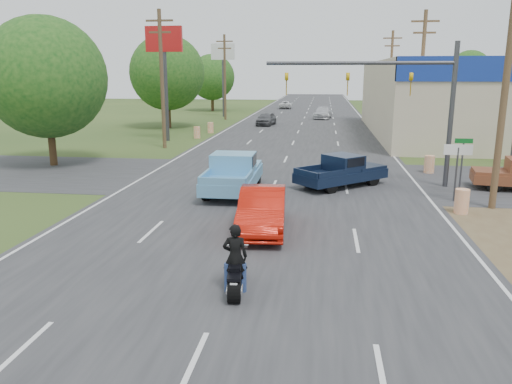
# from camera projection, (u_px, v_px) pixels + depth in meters

# --- Properties ---
(ground) EXTENTS (200.00, 200.00, 0.00)m
(ground) POSITION_uv_depth(u_px,v_px,m) (192.00, 367.00, 9.62)
(ground) COLOR #2B441B
(ground) RESTS_ON ground
(main_road) EXTENTS (15.00, 180.00, 0.02)m
(main_road) POSITION_uv_depth(u_px,v_px,m) (298.00, 132.00, 48.18)
(main_road) COLOR #2D2D30
(main_road) RESTS_ON ground
(cross_road) EXTENTS (120.00, 10.00, 0.02)m
(cross_road) POSITION_uv_depth(u_px,v_px,m) (277.00, 178.00, 26.97)
(cross_road) COLOR #2D2D30
(cross_road) RESTS_ON ground
(utility_pole_1) EXTENTS (2.00, 0.28, 10.00)m
(utility_pole_1) POSITION_uv_depth(u_px,v_px,m) (506.00, 78.00, 19.69)
(utility_pole_1) COLOR #4C3823
(utility_pole_1) RESTS_ON ground
(utility_pole_2) EXTENTS (2.00, 0.28, 10.00)m
(utility_pole_2) POSITION_uv_depth(u_px,v_px,m) (421.00, 76.00, 37.05)
(utility_pole_2) COLOR #4C3823
(utility_pole_2) RESTS_ON ground
(utility_pole_3) EXTENTS (2.00, 0.28, 10.00)m
(utility_pole_3) POSITION_uv_depth(u_px,v_px,m) (390.00, 75.00, 54.40)
(utility_pole_3) COLOR #4C3823
(utility_pole_3) RESTS_ON ground
(utility_pole_5) EXTENTS (2.00, 0.28, 10.00)m
(utility_pole_5) POSITION_uv_depth(u_px,v_px,m) (162.00, 76.00, 36.61)
(utility_pole_5) COLOR #4C3823
(utility_pole_5) RESTS_ON ground
(utility_pole_6) EXTENTS (2.00, 0.28, 10.00)m
(utility_pole_6) POSITION_uv_depth(u_px,v_px,m) (225.00, 75.00, 59.75)
(utility_pole_6) COLOR #4C3823
(utility_pole_6) RESTS_ON ground
(tree_0) EXTENTS (7.14, 7.14, 8.84)m
(tree_0) POSITION_uv_depth(u_px,v_px,m) (46.00, 78.00, 29.50)
(tree_0) COLOR #422D19
(tree_0) RESTS_ON ground
(tree_1) EXTENTS (7.56, 7.56, 9.36)m
(tree_1) POSITION_uv_depth(u_px,v_px,m) (167.00, 73.00, 50.57)
(tree_1) COLOR #422D19
(tree_1) RESTS_ON ground
(tree_2) EXTENTS (6.72, 6.72, 8.32)m
(tree_2) POSITION_uv_depth(u_px,v_px,m) (212.00, 77.00, 73.94)
(tree_2) COLOR #422D19
(tree_2) RESTS_ON ground
(tree_5) EXTENTS (7.98, 7.98, 9.88)m
(tree_5) POSITION_uv_depth(u_px,v_px,m) (469.00, 71.00, 95.97)
(tree_5) COLOR #422D19
(tree_5) RESTS_ON ground
(tree_6) EXTENTS (8.82, 8.82, 10.92)m
(tree_6) POSITION_uv_depth(u_px,v_px,m) (168.00, 68.00, 103.59)
(tree_6) COLOR #422D19
(tree_6) RESTS_ON ground
(barrel_0) EXTENTS (0.56, 0.56, 1.00)m
(barrel_0) POSITION_uv_depth(u_px,v_px,m) (462.00, 201.00, 20.04)
(barrel_0) COLOR orange
(barrel_0) RESTS_ON ground
(barrel_1) EXTENTS (0.56, 0.56, 1.00)m
(barrel_1) POSITION_uv_depth(u_px,v_px,m) (429.00, 164.00, 28.18)
(barrel_1) COLOR orange
(barrel_1) RESTS_ON ground
(barrel_2) EXTENTS (0.56, 0.56, 1.00)m
(barrel_2) POSITION_uv_depth(u_px,v_px,m) (197.00, 132.00, 43.39)
(barrel_2) COLOR orange
(barrel_2) RESTS_ON ground
(barrel_3) EXTENTS (0.56, 0.56, 1.00)m
(barrel_3) POSITION_uv_depth(u_px,v_px,m) (211.00, 128.00, 47.20)
(barrel_3) COLOR orange
(barrel_3) RESTS_ON ground
(pole_sign_left_near) EXTENTS (3.00, 0.35, 9.20)m
(pole_sign_left_near) POSITION_uv_depth(u_px,v_px,m) (164.00, 52.00, 40.17)
(pole_sign_left_near) COLOR #3F3F44
(pole_sign_left_near) RESTS_ON ground
(pole_sign_left_far) EXTENTS (3.00, 0.35, 9.20)m
(pole_sign_left_far) POSITION_uv_depth(u_px,v_px,m) (223.00, 60.00, 63.31)
(pole_sign_left_far) COLOR #3F3F44
(pole_sign_left_far) RESTS_ON ground
(lane_sign) EXTENTS (1.20, 0.08, 2.52)m
(lane_sign) POSITION_uv_depth(u_px,v_px,m) (457.00, 159.00, 21.62)
(lane_sign) COLOR #3F3F44
(lane_sign) RESTS_ON ground
(street_name_sign) EXTENTS (0.80, 0.08, 2.61)m
(street_name_sign) POSITION_uv_depth(u_px,v_px,m) (462.00, 160.00, 23.06)
(street_name_sign) COLOR #3F3F44
(street_name_sign) RESTS_ON ground
(signal_mast) EXTENTS (9.12, 0.40, 7.00)m
(signal_mast) POSITION_uv_depth(u_px,v_px,m) (396.00, 88.00, 24.15)
(signal_mast) COLOR #3F3F44
(signal_mast) RESTS_ON ground
(red_convertible) EXTENTS (1.90, 4.68, 1.51)m
(red_convertible) POSITION_uv_depth(u_px,v_px,m) (262.00, 210.00, 17.82)
(red_convertible) COLOR #BA1508
(red_convertible) RESTS_ON ground
(motorcycle) EXTENTS (0.68, 2.09, 1.06)m
(motorcycle) POSITION_uv_depth(u_px,v_px,m) (235.00, 276.00, 12.75)
(motorcycle) COLOR black
(motorcycle) RESTS_ON ground
(rider) EXTENTS (0.68, 0.49, 1.74)m
(rider) POSITION_uv_depth(u_px,v_px,m) (235.00, 260.00, 12.70)
(rider) COLOR black
(rider) RESTS_ON ground
(blue_pickup) EXTENTS (2.17, 5.61, 1.86)m
(blue_pickup) POSITION_uv_depth(u_px,v_px,m) (234.00, 172.00, 23.64)
(blue_pickup) COLOR black
(blue_pickup) RESTS_ON ground
(navy_pickup) EXTENTS (4.78, 4.63, 1.60)m
(navy_pickup) POSITION_uv_depth(u_px,v_px,m) (343.00, 171.00, 24.80)
(navy_pickup) COLOR black
(navy_pickup) RESTS_ON ground
(distant_car_grey) EXTENTS (2.13, 4.28, 1.40)m
(distant_car_grey) POSITION_uv_depth(u_px,v_px,m) (266.00, 119.00, 54.18)
(distant_car_grey) COLOR #535357
(distant_car_grey) RESTS_ON ground
(distant_car_silver) EXTENTS (2.54, 5.12, 1.43)m
(distant_car_silver) POSITION_uv_depth(u_px,v_px,m) (323.00, 113.00, 62.32)
(distant_car_silver) COLOR silver
(distant_car_silver) RESTS_ON ground
(distant_car_white) EXTENTS (2.24, 4.36, 1.18)m
(distant_car_white) POSITION_uv_depth(u_px,v_px,m) (285.00, 105.00, 79.95)
(distant_car_white) COLOR silver
(distant_car_white) RESTS_ON ground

